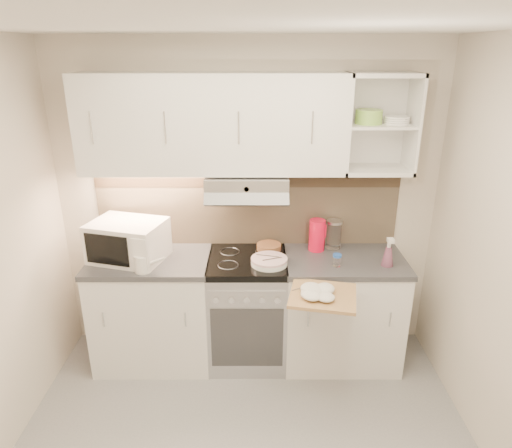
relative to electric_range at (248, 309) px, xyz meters
name	(u,v)px	position (x,y,z in m)	size (l,w,h in m)	color
room_shell	(245,197)	(0.00, -0.73, 1.18)	(3.04, 2.84, 2.52)	beige
base_cabinet_left	(154,311)	(-0.75, 0.00, -0.02)	(0.90, 0.60, 0.86)	white
worktop_left	(150,261)	(-0.75, 0.00, 0.43)	(0.92, 0.62, 0.04)	#47474C
base_cabinet_right	(341,311)	(0.75, 0.00, -0.02)	(0.90, 0.60, 0.86)	white
worktop_right	(345,261)	(0.75, 0.00, 0.43)	(0.92, 0.62, 0.04)	#47474C
electric_range	(248,309)	(0.00, 0.00, 0.00)	(0.60, 0.60, 0.90)	#B7B7BC
microwave	(128,241)	(-0.90, -0.01, 0.60)	(0.61, 0.52, 0.30)	white
watering_can	(144,262)	(-0.74, -0.22, 0.52)	(0.24, 0.12, 0.20)	silver
plate_stack	(269,261)	(0.16, -0.11, 0.47)	(0.27, 0.27, 0.06)	white
bread_loaf	(269,247)	(0.17, 0.16, 0.47)	(0.19, 0.19, 0.05)	#A76B44
pink_pitcher	(317,235)	(0.55, 0.16, 0.58)	(0.14, 0.13, 0.25)	#F80C34
glass_jar	(334,234)	(0.69, 0.20, 0.57)	(0.12, 0.12, 0.23)	white
spice_jar	(337,260)	(0.66, -0.13, 0.50)	(0.06, 0.06, 0.09)	white
spray_bottle	(388,254)	(1.04, -0.12, 0.54)	(0.09, 0.09, 0.24)	pink
cutting_board	(323,296)	(0.51, -0.52, 0.42)	(0.43, 0.39, 0.02)	#A5704C
dish_towel	(319,291)	(0.48, -0.54, 0.47)	(0.26, 0.22, 0.07)	white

